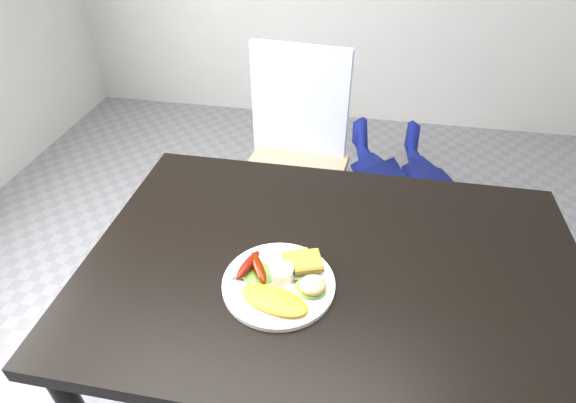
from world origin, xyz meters
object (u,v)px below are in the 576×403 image
(dining_table, at_px, (333,268))
(person, at_px, (444,96))
(dining_chair, at_px, (292,177))
(plate, at_px, (279,284))

(dining_table, bearing_deg, person, 68.85)
(dining_table, bearing_deg, dining_chair, 107.04)
(dining_table, xyz_separation_m, plate, (-0.12, -0.10, 0.03))
(person, distance_m, plate, 1.00)
(dining_chair, bearing_deg, person, 10.67)
(dining_table, relative_size, plate, 4.65)
(plate, bearing_deg, dining_table, 39.45)
(dining_table, xyz_separation_m, dining_chair, (-0.23, 0.76, -0.28))
(dining_chair, relative_size, plate, 1.61)
(dining_chair, relative_size, person, 0.25)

